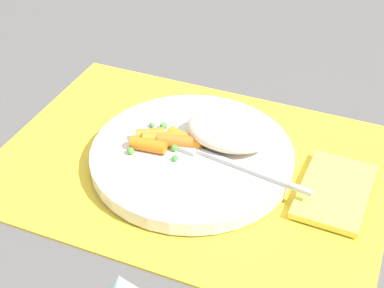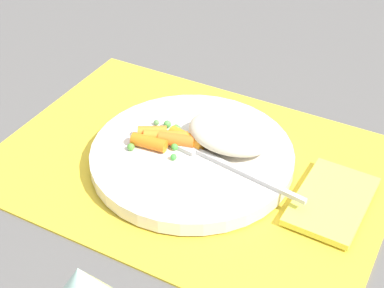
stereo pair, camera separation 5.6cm
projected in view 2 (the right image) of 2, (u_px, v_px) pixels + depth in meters
name	position (u px, v px, depth m)	size (l,w,h in m)	color
ground_plane	(192.00, 166.00, 0.72)	(2.40, 2.40, 0.00)	#565451
placemat	(192.00, 164.00, 0.71)	(0.48, 0.35, 0.01)	gold
plate	(192.00, 156.00, 0.71)	(0.25, 0.25, 0.02)	silver
rice_mound	(231.00, 133.00, 0.70)	(0.11, 0.08, 0.03)	beige
carrot_portion	(166.00, 138.00, 0.71)	(0.09, 0.05, 0.02)	orange
pea_scatter	(173.00, 136.00, 0.72)	(0.08, 0.08, 0.01)	green
fork	(218.00, 161.00, 0.68)	(0.19, 0.04, 0.01)	#BCBCBC
napkin	(332.00, 201.00, 0.65)	(0.08, 0.12, 0.01)	#EAE54C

